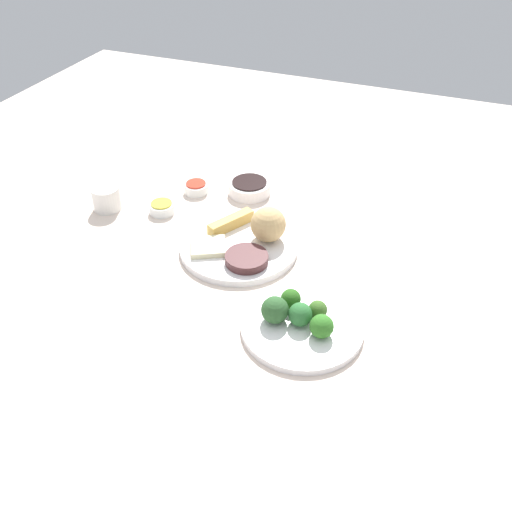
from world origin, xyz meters
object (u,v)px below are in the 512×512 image
(main_plate, at_px, (239,247))
(teacup, at_px, (106,198))
(soy_sauce_bowl, at_px, (249,188))
(broccoli_plate, at_px, (302,327))
(sauce_ramekin_hot_mustard, at_px, (162,208))
(sauce_ramekin_sweet_and_sour, at_px, (196,188))

(main_plate, relative_size, teacup, 3.87)
(soy_sauce_bowl, height_order, teacup, teacup)
(broccoli_plate, distance_m, soy_sauce_bowl, 0.51)
(broccoli_plate, bearing_deg, teacup, 68.60)
(sauce_ramekin_hot_mustard, bearing_deg, broccoli_plate, -120.40)
(soy_sauce_bowl, xyz_separation_m, teacup, (-0.20, 0.30, 0.01))
(soy_sauce_bowl, bearing_deg, sauce_ramekin_hot_mustard, 134.99)
(broccoli_plate, height_order, sauce_ramekin_sweet_and_sour, sauce_ramekin_sweet_and_sour)
(main_plate, bearing_deg, sauce_ramekin_hot_mustard, 72.67)
(main_plate, bearing_deg, soy_sauce_bowl, 16.66)
(main_plate, xyz_separation_m, teacup, (0.04, 0.37, 0.02))
(main_plate, height_order, sauce_ramekin_hot_mustard, sauce_ramekin_hot_mustard)
(main_plate, height_order, teacup, teacup)
(main_plate, distance_m, soy_sauce_bowl, 0.25)
(teacup, bearing_deg, sauce_ramekin_hot_mustard, -75.62)
(soy_sauce_bowl, bearing_deg, main_plate, -163.34)
(main_plate, height_order, sauce_ramekin_sweet_and_sour, sauce_ramekin_sweet_and_sour)
(main_plate, height_order, broccoli_plate, main_plate)
(soy_sauce_bowl, bearing_deg, sauce_ramekin_sweet_and_sour, 109.66)
(main_plate, relative_size, broccoli_plate, 1.14)
(broccoli_plate, height_order, teacup, teacup)
(sauce_ramekin_hot_mustard, xyz_separation_m, teacup, (-0.03, 0.13, 0.02))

